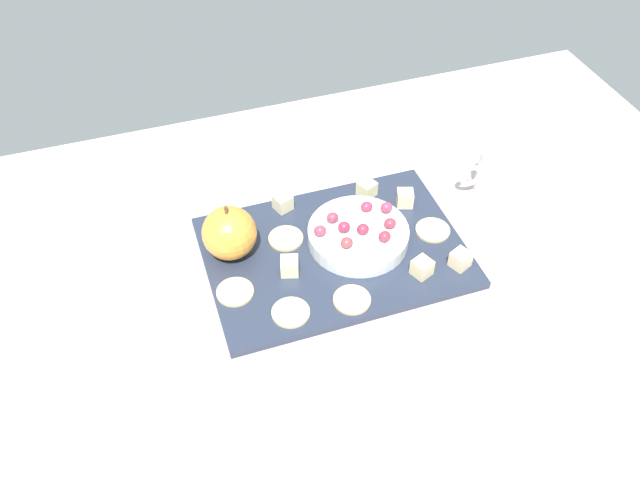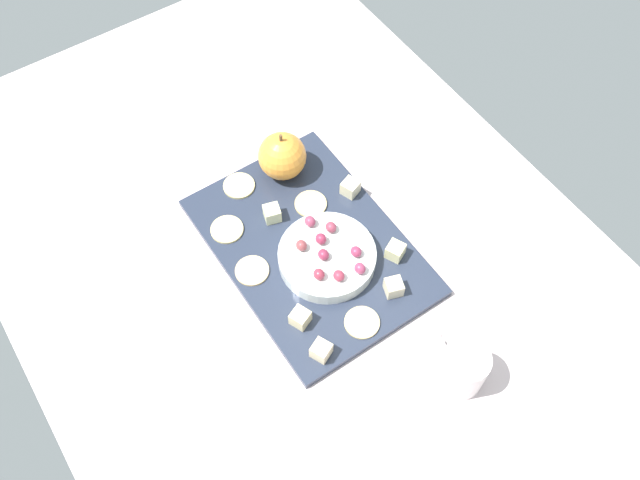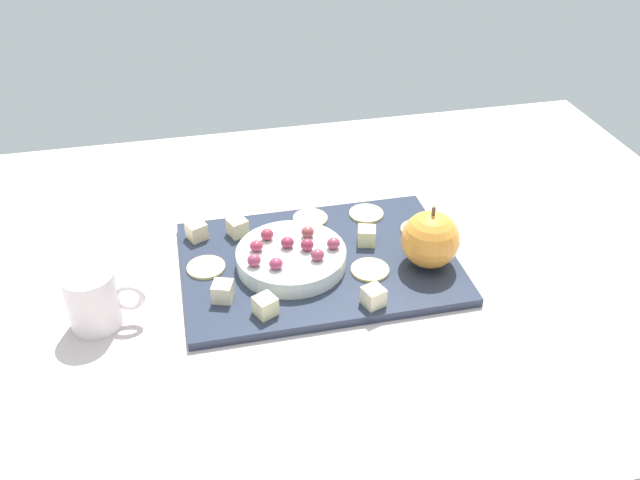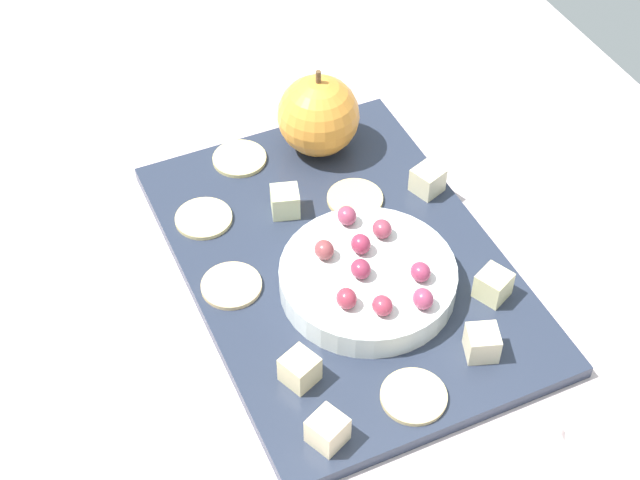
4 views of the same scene
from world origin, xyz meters
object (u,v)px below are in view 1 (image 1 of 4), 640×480
object	(u,v)px
grape_3	(385,236)
grape_6	(390,223)
apple_whole	(229,233)
cheese_cube_2	(460,259)
cheese_cube_1	(283,202)
cracker_2	(286,238)
grape_7	(386,208)
cheese_cube_5	(290,268)
cheese_cube_3	(405,198)
grape_4	(367,207)
grape_2	(342,228)
platter	(334,252)
cheese_cube_0	(367,189)
cheese_cube_4	(422,268)
cracker_3	(235,292)
grape_1	(363,229)
cup	(496,172)
serving_dish	(358,235)
cracker_4	(433,230)
grape_0	(333,218)
cracker_0	(291,312)
cracker_1	(352,300)
grape_5	(346,241)

from	to	relation	value
grape_3	grape_6	size ratio (longest dim) A/B	1.00
apple_whole	cheese_cube_2	xyz separation A→B (cm)	(-30.71, 13.09, -2.72)
cheese_cube_1	cracker_2	world-z (taller)	cheese_cube_1
cracker_2	grape_7	world-z (taller)	grape_7
cheese_cube_5	cracker_2	bearing A→B (deg)	-100.98
cheese_cube_2	cheese_cube_3	xyz separation A→B (cm)	(2.29, -14.64, 0.00)
cheese_cube_2	apple_whole	bearing A→B (deg)	-23.09
grape_4	grape_7	distance (cm)	2.99
grape_2	platter	bearing A→B (deg)	31.59
cheese_cube_0	grape_4	distance (cm)	6.57
cheese_cube_4	cracker_3	bearing A→B (deg)	-10.72
cracker_2	grape_1	distance (cm)	11.87
platter	cup	size ratio (longest dim) A/B	3.91
serving_dish	cracker_3	distance (cm)	20.32
cheese_cube_4	cup	size ratio (longest dim) A/B	0.26
cracker_2	cracker_4	world-z (taller)	same
cheese_cube_4	cracker_4	size ratio (longest dim) A/B	0.48
platter	cracker_4	bearing A→B (deg)	175.68
grape_1	cheese_cube_3	bearing A→B (deg)	-147.21
grape_0	grape_3	size ratio (longest dim) A/B	1.00
cracker_0	cracker_3	bearing A→B (deg)	-43.21
cheese_cube_3	cracker_4	distance (cm)	7.26
grape_3	cracker_3	bearing A→B (deg)	1.85
grape_6	grape_7	world-z (taller)	grape_7
platter	grape_7	world-z (taller)	grape_7
cheese_cube_4	cheese_cube_5	size ratio (longest dim) A/B	1.00
grape_2	grape_7	xyz separation A→B (cm)	(-7.92, -1.92, -0.00)
cheese_cube_3	grape_7	world-z (taller)	grape_7
cheese_cube_3	cracker_1	xyz separation A→B (cm)	(14.81, 15.87, -1.06)
cheese_cube_2	grape_6	size ratio (longest dim) A/B	1.37
grape_5	grape_7	bearing A→B (deg)	-150.38
cheese_cube_3	grape_7	xyz separation A→B (cm)	(4.57, 3.05, 2.00)
apple_whole	cheese_cube_3	xyz separation A→B (cm)	(-28.42, -1.55, -2.72)
grape_1	cup	distance (cm)	26.02
platter	grape_5	bearing A→B (deg)	119.26
serving_dish	grape_5	bearing A→B (deg)	40.07
serving_dish	grape_1	world-z (taller)	grape_1
cheese_cube_1	grape_6	world-z (taller)	grape_6
cracker_3	grape_3	xyz separation A→B (cm)	(-22.63, -0.73, 3.03)
cracker_1	grape_5	bearing A→B (deg)	-103.83
grape_4	cup	xyz separation A→B (cm)	(-23.03, -1.50, -0.57)
apple_whole	grape_1	distance (cm)	19.41
serving_dish	grape_3	distance (cm)	4.78
grape_7	cheese_cube_5	bearing A→B (deg)	17.63
grape_5	grape_7	xyz separation A→B (cm)	(-8.24, -4.68, 0.05)
platter	grape_0	world-z (taller)	grape_0
cheese_cube_4	cracker_2	bearing A→B (deg)	-37.78
cheese_cube_1	grape_6	distance (cm)	17.64
cheese_cube_1	grape_3	size ratio (longest dim) A/B	1.37
cracker_1	grape_6	world-z (taller)	grape_6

